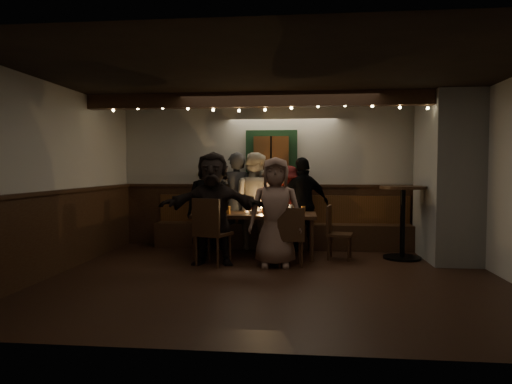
# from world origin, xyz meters

# --- Properties ---
(room) EXTENTS (6.02, 5.01, 2.62)m
(room) POSITION_xyz_m (1.07, 1.42, 1.07)
(room) COLOR black
(room) RESTS_ON ground
(dining_table) EXTENTS (1.99, 0.85, 0.86)m
(dining_table) POSITION_xyz_m (-0.40, 1.40, 0.65)
(dining_table) COLOR black
(dining_table) RESTS_ON ground
(chair_near_left) EXTENTS (0.58, 0.58, 1.01)m
(chair_near_left) POSITION_xyz_m (-0.99, 0.60, 0.57)
(chair_near_left) COLOR black
(chair_near_left) RESTS_ON ground
(chair_near_right) EXTENTS (0.44, 0.44, 0.88)m
(chair_near_right) POSITION_xyz_m (0.20, 0.65, 0.49)
(chair_near_right) COLOR black
(chair_near_right) RESTS_ON ground
(chair_end) EXTENTS (0.46, 0.46, 0.85)m
(chair_end) POSITION_xyz_m (0.89, 1.32, 0.48)
(chair_end) COLOR black
(chair_end) RESTS_ON ground
(high_top) EXTENTS (0.73, 0.73, 1.17)m
(high_top) POSITION_xyz_m (1.97, 1.45, 0.74)
(high_top) COLOR black
(high_top) RESTS_ON ground
(person_a) EXTENTS (0.89, 0.63, 1.70)m
(person_a) POSITION_xyz_m (-1.28, 2.03, 0.85)
(person_a) COLOR black
(person_a) RESTS_ON ground
(person_b) EXTENTS (0.67, 0.47, 1.73)m
(person_b) POSITION_xyz_m (-0.82, 2.14, 0.87)
(person_b) COLOR #2F3033
(person_b) RESTS_ON ground
(person_c) EXTENTS (1.02, 0.91, 1.73)m
(person_c) POSITION_xyz_m (-0.49, 2.10, 0.86)
(person_c) COLOR #BBB099
(person_c) RESTS_ON ground
(person_d) EXTENTS (1.00, 0.63, 1.49)m
(person_d) POSITION_xyz_m (0.11, 2.11, 0.75)
(person_d) COLOR #3A0B0B
(person_d) RESTS_ON ground
(person_e) EXTENTS (1.04, 0.77, 1.64)m
(person_e) POSITION_xyz_m (0.39, 2.03, 0.82)
(person_e) COLOR black
(person_e) RESTS_ON ground
(person_f) EXTENTS (1.59, 0.57, 1.70)m
(person_f) POSITION_xyz_m (-0.97, 0.74, 0.85)
(person_f) COLOR black
(person_f) RESTS_ON ground
(person_g) EXTENTS (0.82, 0.56, 1.61)m
(person_g) POSITION_xyz_m (-0.02, 0.67, 0.81)
(person_g) COLOR #816255
(person_g) RESTS_ON ground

